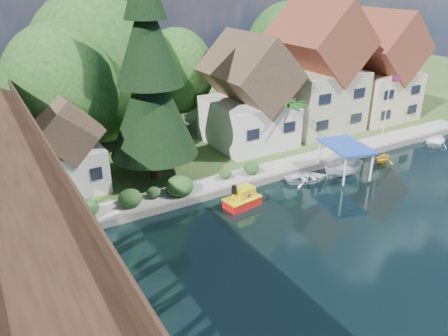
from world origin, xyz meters
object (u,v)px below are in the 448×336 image
at_px(house_left, 249,98).
at_px(flagpole, 389,100).
at_px(house_right, 376,73).
at_px(boat_white_b, 437,140).
at_px(shed, 68,150).
at_px(house_center, 316,75).
at_px(boat_yellow, 384,156).
at_px(conifer, 150,77).
at_px(palm_tree, 287,106).
at_px(trestle_bridge, 8,195).
at_px(tugboat, 243,199).
at_px(boat_canopy, 344,163).
at_px(boat_white_a, 307,177).

height_order(house_left, flagpole, house_left).
bearing_deg(house_right, flagpole, -127.49).
bearing_deg(house_left, boat_white_b, -27.42).
distance_m(house_right, shed, 36.08).
height_order(house_center, boat_yellow, house_center).
bearing_deg(conifer, palm_tree, -3.24).
distance_m(trestle_bridge, conifer, 14.53).
relative_size(conifer, tugboat, 5.89).
relative_size(boat_canopy, boat_yellow, 2.31).
relative_size(shed, tugboat, 2.59).
height_order(conifer, boat_canopy, conifer).
xyz_separation_m(shed, boat_canopy, (21.31, -8.86, -2.54)).
bearing_deg(house_left, house_right, 0.00).
xyz_separation_m(house_right, tugboat, (-25.27, -10.36, -5.16)).
xyz_separation_m(conifer, flagpole, (24.72, -3.01, -4.55)).
bearing_deg(palm_tree, tugboat, -144.10).
distance_m(trestle_bridge, tugboat, 16.43).
bearing_deg(house_right, palm_tree, -166.91).
bearing_deg(flagpole, house_center, 123.90).
xyz_separation_m(trestle_bridge, conifer, (11.66, 7.82, 3.74)).
bearing_deg(shed, trestle_bridge, -118.19).
distance_m(trestle_bridge, shed, 10.69).
bearing_deg(trestle_bridge, palm_tree, 15.89).
bearing_deg(conifer, shed, 167.20).
bearing_deg(boat_white_b, conifer, 56.05).
relative_size(house_left, shed, 1.40).
height_order(trestle_bridge, conifer, conifer).
distance_m(house_left, boat_canopy, 11.53).
bearing_deg(trestle_bridge, house_right, 14.79).
relative_size(house_right, tugboat, 4.11).
relative_size(house_left, palm_tree, 2.12).
bearing_deg(house_left, trestle_bridge, -154.79).
xyz_separation_m(palm_tree, boat_white_b, (16.02, -5.51, -4.64)).
xyz_separation_m(house_left, boat_white_a, (-0.05, -9.42, -4.75)).
relative_size(house_right, flagpole, 1.89).
bearing_deg(conifer, boat_white_a, -29.54).
bearing_deg(flagpole, tugboat, -168.15).
bearing_deg(conifer, boat_white_b, -12.08).
relative_size(house_center, boat_canopy, 2.67).
bearing_deg(boat_white_a, house_left, 17.68).
height_order(tugboat, boat_canopy, boat_canopy).
bearing_deg(palm_tree, flagpole, -11.09).
relative_size(palm_tree, flagpole, 0.79).
distance_m(conifer, palm_tree, 13.82).
distance_m(trestle_bridge, flagpole, 36.71).
relative_size(trestle_bridge, boat_white_b, 11.60).
height_order(trestle_bridge, house_center, house_center).
bearing_deg(boat_white_b, shed, 55.92).
bearing_deg(flagpole, house_right, 52.51).
height_order(house_center, conifer, conifer).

